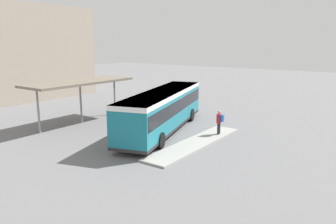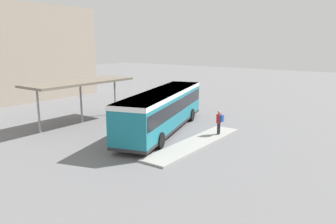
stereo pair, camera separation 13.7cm
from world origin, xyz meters
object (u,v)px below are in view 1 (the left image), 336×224
Objects in this scene: bicycle_red at (186,101)px; pedestrian_waiting at (220,121)px; city_bus at (163,108)px; bicycle_white at (191,102)px; bicycle_orange at (180,100)px; bicycle_black at (173,99)px.

pedestrian_waiting is at bearing 140.09° from bicycle_red.
city_bus is 7.28× the size of bicycle_red.
bicycle_red is at bearing -7.06° from bicycle_white.
bicycle_orange is at bearing -3.42° from bicycle_white.
bicycle_red is at bearing -50.34° from pedestrian_waiting.
bicycle_red is 0.84m from bicycle_orange.
bicycle_orange and bicycle_black have the same top height.
bicycle_orange is at bearing 10.21° from city_bus.
city_bus is 11.87m from bicycle_black.
city_bus is 11.54m from bicycle_orange.
bicycle_orange is (0.29, 1.67, 0.00)m from bicycle_white.
bicycle_red is at bearing 6.56° from city_bus.
bicycle_red reaches higher than bicycle_orange.
city_bus is 4.22m from pedestrian_waiting.
bicycle_orange is (8.83, 9.28, -0.74)m from pedestrian_waiting.
pedestrian_waiting is 1.05× the size of bicycle_white.
city_bus reaches higher than bicycle_white.
city_bus reaches higher than bicycle_black.
pedestrian_waiting is (1.31, -3.96, -0.67)m from city_bus.
pedestrian_waiting is 12.17m from bicycle_red.
pedestrian_waiting reaches higher than bicycle_black.
bicycle_black is (8.75, 10.11, -0.74)m from pedestrian_waiting.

